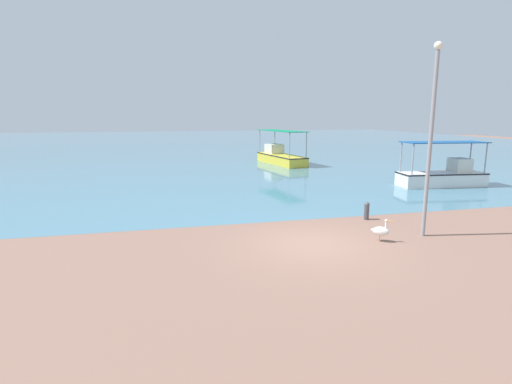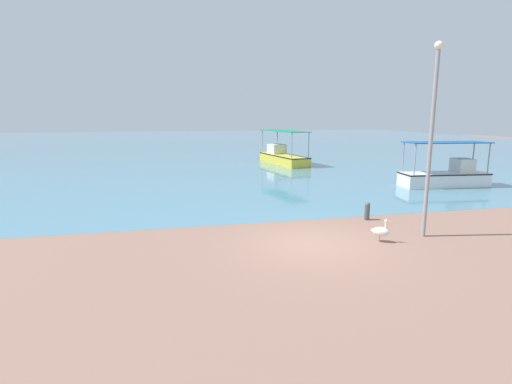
# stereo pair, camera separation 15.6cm
# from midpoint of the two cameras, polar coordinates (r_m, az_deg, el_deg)

# --- Properties ---
(ground) EXTENTS (120.00, 120.00, 0.00)m
(ground) POSITION_cam_midpoint_polar(r_m,az_deg,el_deg) (13.49, 7.61, -7.37)
(ground) COLOR #866152
(harbor_water) EXTENTS (110.00, 90.00, 0.00)m
(harbor_water) POSITION_cam_midpoint_polar(r_m,az_deg,el_deg) (60.25, -9.16, 6.84)
(harbor_water) COLOR teal
(harbor_water) RESTS_ON ground
(fishing_boat_far_right) EXTENTS (2.90, 6.55, 2.88)m
(fishing_boat_far_right) POSITION_cam_midpoint_polar(r_m,az_deg,el_deg) (35.05, 3.37, 5.14)
(fishing_boat_far_right) COLOR gold
(fishing_boat_far_right) RESTS_ON harbor_water
(fishing_boat_outer) EXTENTS (5.24, 2.23, 2.65)m
(fishing_boat_outer) POSITION_cam_midpoint_polar(r_m,az_deg,el_deg) (26.40, 25.00, 2.16)
(fishing_boat_outer) COLOR silver
(fishing_boat_outer) RESTS_ON harbor_water
(pelican) EXTENTS (0.69, 0.59, 0.80)m
(pelican) POSITION_cam_midpoint_polar(r_m,az_deg,el_deg) (14.15, 17.12, -5.32)
(pelican) COLOR #E0997A
(pelican) RESTS_ON ground
(lamp_post) EXTENTS (0.28, 0.28, 6.57)m
(lamp_post) POSITION_cam_midpoint_polar(r_m,az_deg,el_deg) (14.84, 23.46, 7.88)
(lamp_post) COLOR gray
(lamp_post) RESTS_ON ground
(mooring_bollard) EXTENTS (0.22, 0.22, 0.73)m
(mooring_bollard) POSITION_cam_midpoint_polar(r_m,az_deg,el_deg) (16.91, 15.27, -2.52)
(mooring_bollard) COLOR #47474C
(mooring_bollard) RESTS_ON ground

